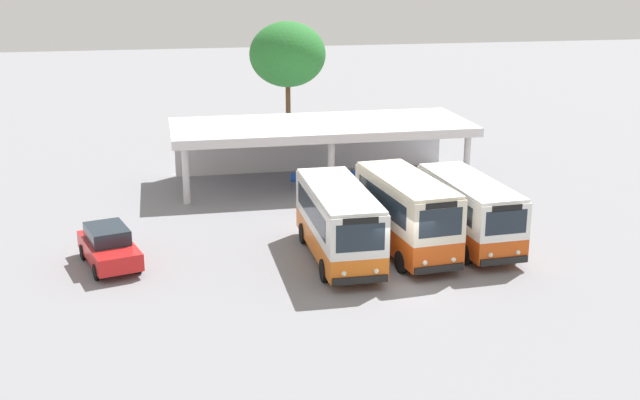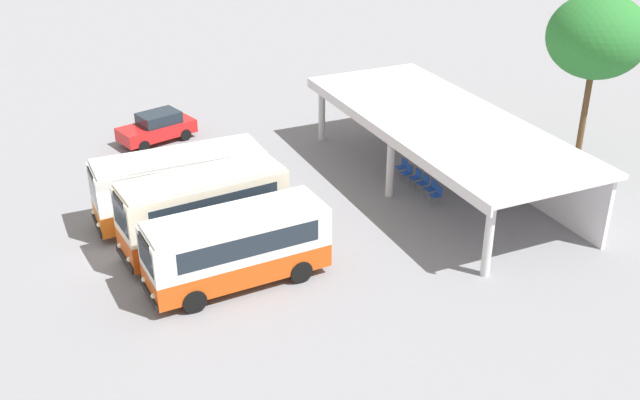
{
  "view_description": "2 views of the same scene",
  "coord_description": "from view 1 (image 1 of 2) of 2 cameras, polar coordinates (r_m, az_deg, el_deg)",
  "views": [
    {
      "loc": [
        -8.83,
        -27.66,
        11.92
      ],
      "look_at": [
        -1.9,
        6.28,
        1.62
      ],
      "focal_mm": 45.07,
      "sensor_mm": 36.0,
      "label": 1
    },
    {
      "loc": [
        27.45,
        -3.7,
        15.78
      ],
      "look_at": [
        1.81,
        7.97,
        1.54
      ],
      "focal_mm": 42.49,
      "sensor_mm": 36.0,
      "label": 2
    }
  ],
  "objects": [
    {
      "name": "ground_plane",
      "position": [
        31.39,
        5.73,
        -5.85
      ],
      "size": [
        180.0,
        180.0,
        0.0
      ],
      "primitive_type": "plane",
      "color": "gray"
    },
    {
      "name": "waiting_chair_far_end_seat",
      "position": [
        44.35,
        2.46,
        1.65
      ],
      "size": [
        0.46,
        0.46,
        0.86
      ],
      "color": "slate",
      "rests_on": "ground"
    },
    {
      "name": "city_bus_middle_cream",
      "position": [
        35.3,
        10.52,
        -0.66
      ],
      "size": [
        2.56,
        7.02,
        2.94
      ],
      "color": "black",
      "rests_on": "ground"
    },
    {
      "name": "parked_car_flank",
      "position": [
        33.76,
        -14.76,
        -3.19
      ],
      "size": [
        2.8,
        4.41,
        1.62
      ],
      "color": "black",
      "rests_on": "ground"
    },
    {
      "name": "waiting_chair_middle_seat",
      "position": [
        44.03,
        -0.09,
        1.56
      ],
      "size": [
        0.46,
        0.46,
        0.86
      ],
      "color": "slate",
      "rests_on": "ground"
    },
    {
      "name": "terminal_canopy",
      "position": [
        45.28,
        -0.12,
        4.82
      ],
      "size": [
        16.44,
        6.46,
        3.4
      ],
      "color": "silver",
      "rests_on": "ground"
    },
    {
      "name": "roadside_tree_behind_canopy",
      "position": [
        52.63,
        -2.32,
        10.28
      ],
      "size": [
        4.94,
        4.94,
        8.29
      ],
      "color": "brown",
      "rests_on": "ground"
    },
    {
      "name": "waiting_chair_fifth_seat",
      "position": [
        44.32,
        1.59,
        1.65
      ],
      "size": [
        0.46,
        0.46,
        0.86
      ],
      "color": "slate",
      "rests_on": "ground"
    },
    {
      "name": "city_bus_nearest_orange",
      "position": [
        33.05,
        1.32,
        -1.45
      ],
      "size": [
        2.39,
        7.41,
        3.07
      ],
      "color": "black",
      "rests_on": "ground"
    },
    {
      "name": "waiting_chair_second_from_end",
      "position": [
        43.81,
        -0.92,
        1.48
      ],
      "size": [
        0.46,
        0.46,
        0.86
      ],
      "color": "slate",
      "rests_on": "ground"
    },
    {
      "name": "city_bus_second_in_row",
      "position": [
        33.92,
        6.14,
        -0.85
      ],
      "size": [
        2.83,
        6.9,
        3.31
      ],
      "color": "black",
      "rests_on": "ground"
    },
    {
      "name": "waiting_chair_end_by_column",
      "position": [
        43.79,
        -1.8,
        1.47
      ],
      "size": [
        0.46,
        0.46,
        0.86
      ],
      "color": "slate",
      "rests_on": "ground"
    },
    {
      "name": "waiting_chair_fourth_seat",
      "position": [
        44.17,
        0.75,
        1.6
      ],
      "size": [
        0.46,
        0.46,
        0.86
      ],
      "color": "slate",
      "rests_on": "ground"
    }
  ]
}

